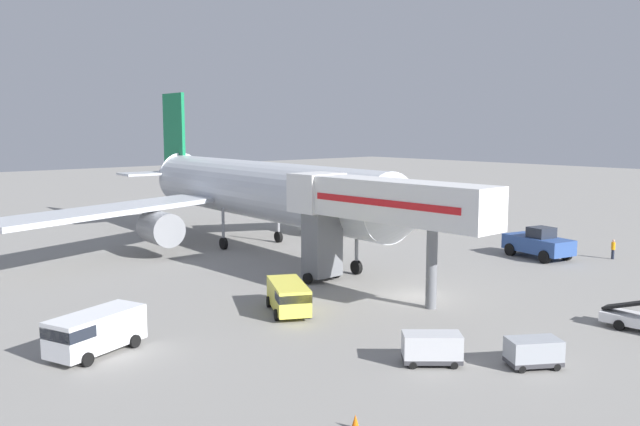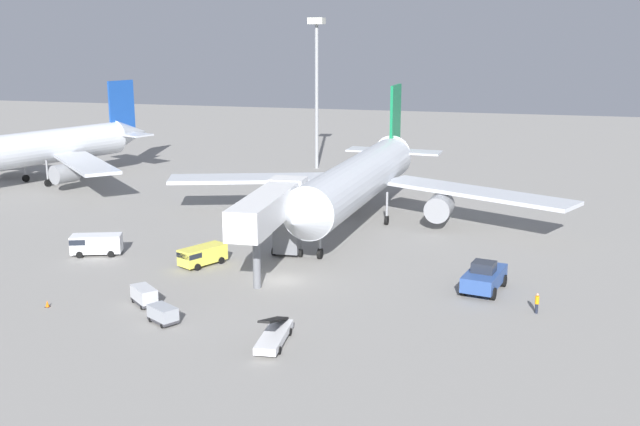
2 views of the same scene
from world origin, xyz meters
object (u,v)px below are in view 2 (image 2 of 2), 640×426
(service_van_outer_left, at_px, (95,243))
(apron_light_mast, at_px, (317,64))
(pushback_tug, at_px, (484,277))
(service_van_rear_right, at_px, (201,255))
(baggage_cart_far_left, at_px, (144,295))
(airplane_background, at_px, (30,150))
(jet_bridge, at_px, (272,210))
(airplane_at_gate, at_px, (361,179))
(ground_crew_worker_foreground, at_px, (537,303))
(belt_loader_truck, at_px, (274,335))
(baggage_cart_mid_right, at_px, (163,314))
(safety_cone_alpha, at_px, (47,304))

(service_van_outer_left, height_order, apron_light_mast, apron_light_mast)
(pushback_tug, distance_m, service_van_rear_right, 27.13)
(baggage_cart_far_left, relative_size, airplane_background, 0.07)
(service_van_outer_left, xyz_separation_m, baggage_cart_far_left, (11.61, -12.17, -0.35))
(jet_bridge, height_order, service_van_rear_right, jet_bridge)
(airplane_at_gate, distance_m, ground_crew_worker_foreground, 32.46)
(belt_loader_truck, bearing_deg, apron_light_mast, 102.02)
(pushback_tug, relative_size, service_van_outer_left, 1.19)
(jet_bridge, xyz_separation_m, airplane_background, (-47.03, 30.86, -0.75))
(baggage_cart_far_left, height_order, baggage_cart_mid_right, baggage_cart_far_left)
(pushback_tug, bearing_deg, baggage_cart_mid_right, -149.88)
(safety_cone_alpha, bearing_deg, ground_crew_worker_foreground, 12.20)
(baggage_cart_mid_right, distance_m, ground_crew_worker_foreground, 30.10)
(belt_loader_truck, height_order, service_van_rear_right, belt_loader_truck)
(airplane_at_gate, height_order, service_van_outer_left, airplane_at_gate)
(ground_crew_worker_foreground, bearing_deg, airplane_at_gate, 127.89)
(service_van_outer_left, relative_size, baggage_cart_far_left, 1.81)
(airplane_at_gate, distance_m, service_van_rear_right, 23.57)
(belt_loader_truck, relative_size, airplane_background, 0.14)
(jet_bridge, bearing_deg, airplane_background, 146.73)
(service_van_rear_right, relative_size, safety_cone_alpha, 8.89)
(ground_crew_worker_foreground, xyz_separation_m, apron_light_mast, (-34.04, 60.15, 16.02))
(safety_cone_alpha, bearing_deg, apron_light_mast, 85.45)
(pushback_tug, xyz_separation_m, baggage_cart_far_left, (-27.48, -10.56, -0.43))
(jet_bridge, bearing_deg, apron_light_mast, 100.18)
(jet_bridge, relative_size, baggage_cart_mid_right, 5.81)
(belt_loader_truck, xyz_separation_m, service_van_outer_left, (-24.68, 17.38, 0.46))
(airplane_at_gate, relative_size, service_van_rear_right, 9.61)
(apron_light_mast, bearing_deg, safety_cone_alpha, -94.55)
(airplane_at_gate, bearing_deg, airplane_background, 167.97)
(service_van_rear_right, relative_size, ground_crew_worker_foreground, 2.99)
(airplane_at_gate, xyz_separation_m, service_van_rear_right, (-11.81, -19.93, -4.33))
(jet_bridge, bearing_deg, service_van_rear_right, -179.62)
(belt_loader_truck, distance_m, service_van_rear_right, 20.98)
(jet_bridge, height_order, airplane_background, airplane_background)
(baggage_cart_mid_right, bearing_deg, airplane_at_gate, 75.78)
(jet_bridge, relative_size, airplane_background, 0.39)
(baggage_cart_far_left, bearing_deg, service_van_rear_right, 88.18)
(baggage_cart_far_left, bearing_deg, airplane_background, 132.88)
(baggage_cart_mid_right, relative_size, apron_light_mast, 0.12)
(pushback_tug, xyz_separation_m, baggage_cart_mid_right, (-24.13, -14.00, -0.51))
(jet_bridge, relative_size, pushback_tug, 2.57)
(airplane_at_gate, height_order, belt_loader_truck, airplane_at_gate)
(belt_loader_truck, distance_m, baggage_cart_far_left, 14.07)
(service_van_outer_left, bearing_deg, apron_light_mast, 80.04)
(service_van_outer_left, bearing_deg, service_van_rear_right, -3.33)
(service_van_outer_left, distance_m, safety_cone_alpha, 15.24)
(pushback_tug, relative_size, baggage_cart_far_left, 2.14)
(pushback_tug, distance_m, ground_crew_worker_foreground, 6.35)
(service_van_rear_right, bearing_deg, airplane_background, 142.11)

